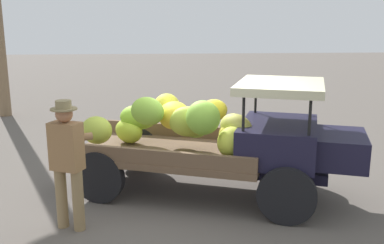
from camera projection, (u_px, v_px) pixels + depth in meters
name	position (u px, v px, depth m)	size (l,w,h in m)	color
ground_plane	(195.00, 198.00, 6.90)	(60.00, 60.00, 0.00)	#5D554E
truck	(222.00, 139.00, 6.79)	(4.66, 2.92, 1.85)	black
farmer	(67.00, 157.00, 5.68)	(0.56, 0.53, 1.75)	#8F744D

